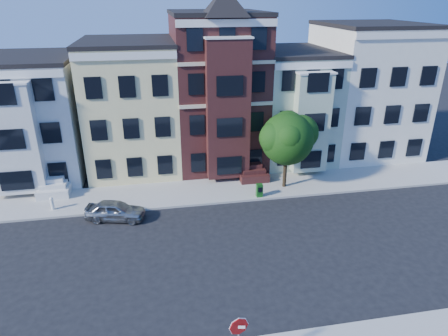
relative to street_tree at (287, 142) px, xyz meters
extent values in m
plane|color=black|center=(-3.96, -7.65, -3.66)|extent=(120.00, 120.00, 0.00)
cube|color=#9E9B93|center=(-3.96, 0.35, -3.58)|extent=(60.00, 4.00, 0.15)
cube|color=silver|center=(-18.96, 6.85, 0.84)|extent=(8.00, 9.00, 9.00)
cube|color=beige|center=(-10.96, 6.85, 1.34)|extent=(7.00, 9.00, 10.00)
cube|color=#3A1816|center=(-3.96, 6.85, 2.34)|extent=(7.00, 9.00, 12.00)
cube|color=#A6B99D|center=(2.54, 6.85, 0.84)|extent=(6.00, 9.00, 9.00)
cube|color=silver|center=(9.54, 6.85, 1.84)|extent=(8.00, 9.00, 11.00)
imported|color=#93969A|center=(-12.18, -2.45, -3.01)|extent=(4.05, 2.37, 1.29)
cube|color=#185719|center=(-2.28, -1.28, -3.03)|extent=(0.43, 0.39, 0.95)
cylinder|color=silver|center=(-16.40, -0.62, -3.15)|extent=(0.25, 0.25, 0.71)
camera|label=1|loc=(-9.35, -25.81, 9.65)|focal=32.00mm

